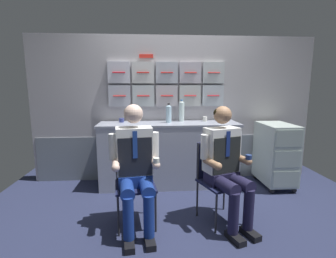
% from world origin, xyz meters
% --- Properties ---
extents(ground, '(4.80, 4.80, 0.04)m').
position_xyz_m(ground, '(0.00, 0.00, -0.02)').
color(ground, '#242945').
extents(galley_bulkhead, '(4.20, 0.14, 2.15)m').
position_xyz_m(galley_bulkhead, '(-0.01, 1.37, 1.07)').
color(galley_bulkhead, '#ABA7AB').
rests_on(galley_bulkhead, ground).
extents(galley_counter, '(1.97, 0.53, 0.91)m').
position_xyz_m(galley_counter, '(-0.10, 1.09, 0.46)').
color(galley_counter, '#A0A6B7').
rests_on(galley_counter, ground).
extents(service_trolley, '(0.40, 0.65, 0.90)m').
position_xyz_m(service_trolley, '(1.42, 0.95, 0.48)').
color(service_trolley, black).
rests_on(service_trolley, ground).
extents(folding_chair_left, '(0.45, 0.45, 0.83)m').
position_xyz_m(folding_chair_left, '(-0.54, 0.14, 0.51)').
color(folding_chair_left, '#2D2D33').
rests_on(folding_chair_left, ground).
extents(crew_member_left, '(0.50, 0.64, 1.25)m').
position_xyz_m(crew_member_left, '(-0.51, -0.02, 0.69)').
color(crew_member_left, black).
rests_on(crew_member_left, ground).
extents(folding_chair_right, '(0.51, 0.51, 0.83)m').
position_xyz_m(folding_chair_right, '(0.34, 0.15, 0.51)').
color(folding_chair_right, '#2D2D33').
rests_on(folding_chair_right, ground).
extents(crew_member_right, '(0.53, 0.66, 1.23)m').
position_xyz_m(crew_member_right, '(0.40, -0.00, 0.67)').
color(crew_member_right, black).
rests_on(crew_member_right, ground).
extents(water_bottle_clear, '(0.08, 0.08, 0.32)m').
position_xyz_m(water_bottle_clear, '(0.10, 1.24, 1.07)').
color(water_bottle_clear, silver).
rests_on(water_bottle_clear, galley_counter).
extents(water_bottle_blue_cap, '(0.08, 0.08, 0.27)m').
position_xyz_m(water_bottle_blue_cap, '(-0.10, 1.12, 1.04)').
color(water_bottle_blue_cap, '#ADD2E6').
rests_on(water_bottle_blue_cap, galley_counter).
extents(paper_cup_blue, '(0.06, 0.06, 0.07)m').
position_xyz_m(paper_cup_blue, '(0.44, 1.21, 0.95)').
color(paper_cup_blue, white).
rests_on(paper_cup_blue, galley_counter).
extents(paper_cup_tan, '(0.07, 0.07, 0.06)m').
position_xyz_m(paper_cup_tan, '(-0.77, 1.19, 0.95)').
color(paper_cup_tan, navy).
rests_on(paper_cup_tan, galley_counter).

